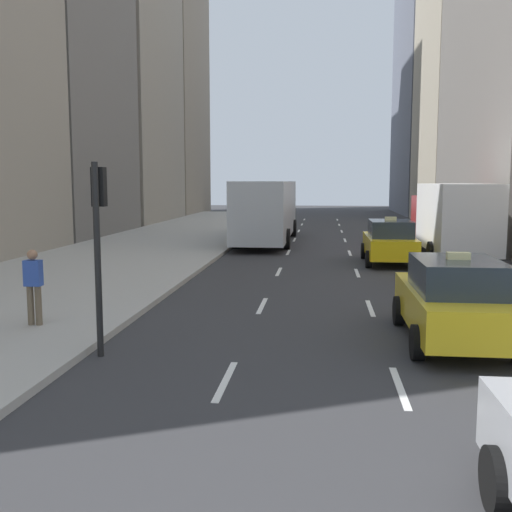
{
  "coord_description": "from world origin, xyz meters",
  "views": [
    {
      "loc": [
        1.34,
        -1.35,
        3.25
      ],
      "look_at": [
        -0.26,
        13.05,
        1.44
      ],
      "focal_mm": 42.0,
      "sensor_mm": 36.0,
      "label": 1
    }
  ],
  "objects_px": {
    "taxi_lead": "(389,242)",
    "traffic_light_pole": "(98,227)",
    "city_bus": "(267,209)",
    "taxi_second": "(454,300)",
    "pedestrian_mid_block": "(34,283)",
    "box_truck": "(451,218)"
  },
  "relations": [
    {
      "from": "city_bus",
      "to": "traffic_light_pole",
      "type": "relative_size",
      "value": 3.23
    },
    {
      "from": "taxi_lead",
      "to": "box_truck",
      "type": "distance_m",
      "value": 3.65
    },
    {
      "from": "city_bus",
      "to": "box_truck",
      "type": "distance_m",
      "value": 10.12
    },
    {
      "from": "box_truck",
      "to": "traffic_light_pole",
      "type": "distance_m",
      "value": 18.34
    },
    {
      "from": "pedestrian_mid_block",
      "to": "traffic_light_pole",
      "type": "relative_size",
      "value": 0.46
    },
    {
      "from": "taxi_second",
      "to": "traffic_light_pole",
      "type": "height_order",
      "value": "traffic_light_pole"
    },
    {
      "from": "city_bus",
      "to": "taxi_second",
      "type": "bearing_deg",
      "value": -74.08
    },
    {
      "from": "taxi_lead",
      "to": "pedestrian_mid_block",
      "type": "distance_m",
      "value": 14.84
    },
    {
      "from": "city_bus",
      "to": "traffic_light_pole",
      "type": "bearing_deg",
      "value": -93.06
    },
    {
      "from": "taxi_second",
      "to": "box_truck",
      "type": "xyz_separation_m",
      "value": [
        2.8,
        14.05,
        0.83
      ]
    },
    {
      "from": "box_truck",
      "to": "pedestrian_mid_block",
      "type": "xyz_separation_m",
      "value": [
        -11.64,
        -14.11,
        -0.64
      ]
    },
    {
      "from": "taxi_lead",
      "to": "city_bus",
      "type": "bearing_deg",
      "value": 125.67
    },
    {
      "from": "city_bus",
      "to": "pedestrian_mid_block",
      "type": "xyz_separation_m",
      "value": [
        -3.22,
        -19.74,
        -0.72
      ]
    },
    {
      "from": "pedestrian_mid_block",
      "to": "traffic_light_pole",
      "type": "xyz_separation_m",
      "value": [
        2.09,
        -1.53,
        1.34
      ]
    },
    {
      "from": "city_bus",
      "to": "pedestrian_mid_block",
      "type": "height_order",
      "value": "city_bus"
    },
    {
      "from": "city_bus",
      "to": "traffic_light_pole",
      "type": "height_order",
      "value": "traffic_light_pole"
    },
    {
      "from": "taxi_lead",
      "to": "traffic_light_pole",
      "type": "height_order",
      "value": "traffic_light_pole"
    },
    {
      "from": "box_truck",
      "to": "taxi_second",
      "type": "bearing_deg",
      "value": -101.27
    },
    {
      "from": "taxi_second",
      "to": "box_truck",
      "type": "distance_m",
      "value": 14.35
    },
    {
      "from": "taxi_lead",
      "to": "traffic_light_pole",
      "type": "distance_m",
      "value": 15.13
    },
    {
      "from": "taxi_second",
      "to": "pedestrian_mid_block",
      "type": "height_order",
      "value": "taxi_second"
    },
    {
      "from": "taxi_second",
      "to": "pedestrian_mid_block",
      "type": "xyz_separation_m",
      "value": [
        -8.84,
        -0.07,
        0.19
      ]
    }
  ]
}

